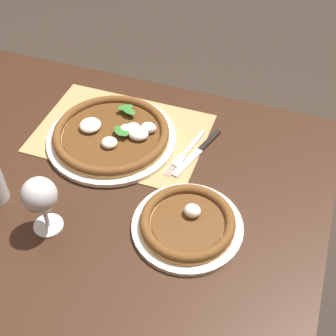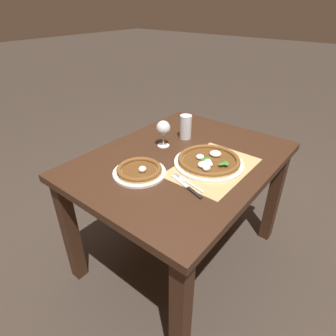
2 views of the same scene
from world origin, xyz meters
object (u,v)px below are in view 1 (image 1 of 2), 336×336
Objects in this scene: pizza_far at (188,223)px; fork at (186,153)px; pizza_near at (112,135)px; wine_glass at (40,197)px; knife at (197,153)px.

pizza_far reaches higher than fork.
pizza_near reaches higher than pizza_far.
wine_glass is at bearing 18.36° from pizza_far.
fork is at bearing -124.24° from wine_glass.
wine_glass is 0.44m from knife.
pizza_far is 0.25m from knife.
pizza_far is 0.34m from wine_glass.
knife is at bearing -173.48° from pizza_near.
knife is at bearing -126.68° from wine_glass.
pizza_near is 1.70× the size of knife.
pizza_near is at bearing -37.10° from pizza_far.
wine_glass is at bearing 86.21° from pizza_near.
pizza_far is at bearing -161.64° from wine_glass.
knife is at bearing -160.07° from fork.
knife is (-0.24, -0.03, -0.02)m from pizza_near.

